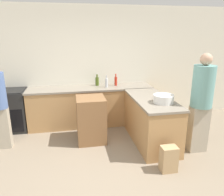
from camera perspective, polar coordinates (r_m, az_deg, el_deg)
The scene contains 12 objects.
ground_plane at distance 3.47m, azimuth -1.85°, elevation -20.07°, with size 14.00×14.00×0.00m, color gray.
wall_back at distance 5.26m, azimuth -6.18°, elevation 8.56°, with size 8.00×0.06×2.70m.
counter_back at distance 5.13m, azimuth -5.54°, elevation -2.01°, with size 2.81×0.67×0.89m.
counter_peninsula at distance 4.34m, azimuth 10.03°, elevation -5.67°, with size 0.69×1.58×0.89m.
range_oven at distance 5.27m, azimuth -24.34°, elevation -2.89°, with size 0.59×0.64×0.90m.
island_table at distance 4.33m, azimuth -5.48°, elevation -5.57°, with size 0.55×0.58×0.89m.
mixing_bowl at distance 3.95m, azimuth 13.31°, elevation -0.19°, with size 0.36×0.36×0.14m.
olive_oil_bottle at distance 5.14m, azimuth -3.90°, elevation 4.42°, with size 0.08×0.08×0.26m.
vinegar_bottle_clear at distance 4.96m, azimuth -1.45°, elevation 4.07°, with size 0.07×0.07×0.28m.
hot_sauce_bottle at distance 5.14m, azimuth 0.99°, elevation 4.50°, with size 0.06×0.06×0.27m.
person_at_peninsula at distance 4.07m, azimuth 22.29°, elevation -0.64°, with size 0.36×0.36×1.76m.
paper_bag at distance 3.61m, azimuth 14.58°, elevation -15.14°, with size 0.25×0.18×0.41m.
Camera 1 is at (-0.42, -2.76, 2.06)m, focal length 35.00 mm.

